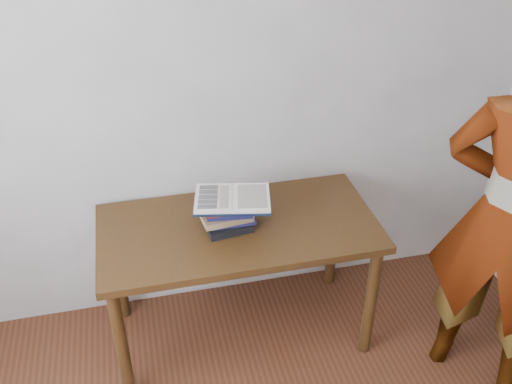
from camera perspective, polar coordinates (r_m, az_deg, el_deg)
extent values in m
cube|color=beige|center=(2.77, -6.15, 10.53)|extent=(3.50, 0.04, 2.60)
cube|color=#412A10|center=(2.77, -1.78, -3.65)|extent=(1.34, 0.67, 0.04)
cylinder|color=#412A10|center=(2.78, -13.30, -14.62)|extent=(0.06, 0.06, 0.68)
cylinder|color=#412A10|center=(2.96, 11.38, -10.67)|extent=(0.06, 0.06, 0.68)
cylinder|color=#412A10|center=(3.18, -13.66, -7.36)|extent=(0.06, 0.06, 0.68)
cylinder|color=#412A10|center=(3.34, 7.71, -4.36)|extent=(0.06, 0.06, 0.68)
cube|color=black|center=(2.73, -2.86, -3.26)|extent=(0.23, 0.19, 0.04)
cube|color=#181A48|center=(2.72, -2.50, -2.61)|extent=(0.22, 0.13, 0.03)
cube|color=#947A4C|center=(2.70, -3.10, -2.18)|extent=(0.25, 0.20, 0.03)
cube|color=#181A48|center=(2.68, -2.73, -1.64)|extent=(0.23, 0.17, 0.03)
cube|color=maroon|center=(2.65, -3.02, -1.32)|extent=(0.21, 0.14, 0.02)
cube|color=black|center=(2.65, -2.37, -0.83)|extent=(0.40, 0.31, 0.01)
cube|color=beige|center=(2.65, -4.29, -0.63)|extent=(0.21, 0.26, 0.02)
cube|color=beige|center=(2.64, -0.46, -0.57)|extent=(0.21, 0.26, 0.02)
cylinder|color=beige|center=(2.65, -2.37, -0.63)|extent=(0.06, 0.23, 0.01)
cube|color=black|center=(2.71, -4.74, 0.48)|extent=(0.09, 0.05, 0.00)
cube|color=black|center=(2.68, -4.78, 0.01)|extent=(0.09, 0.05, 0.00)
cube|color=black|center=(2.64, -4.81, -0.46)|extent=(0.09, 0.05, 0.00)
cube|color=black|center=(2.61, -4.85, -0.95)|extent=(0.09, 0.05, 0.00)
cube|color=black|center=(2.58, -4.89, -1.46)|extent=(0.09, 0.05, 0.00)
cube|color=#B8AD9F|center=(2.64, -3.20, -0.45)|extent=(0.08, 0.20, 0.00)
cube|color=#B8AD9F|center=(2.64, -0.38, -0.40)|extent=(0.17, 0.22, 0.00)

